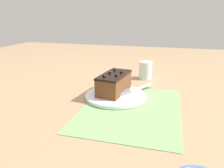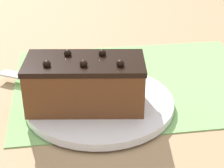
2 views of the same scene
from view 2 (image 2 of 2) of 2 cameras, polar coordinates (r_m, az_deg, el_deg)
name	(u,v)px [view 2 (image 2 of 2)]	position (r m, az deg, el deg)	size (l,w,h in m)	color
ground_plane	(139,82)	(0.70, 4.13, 0.31)	(3.00, 3.00, 0.00)	#9E7F5B
placemat_woven	(139,81)	(0.70, 4.14, 0.46)	(0.46, 0.34, 0.00)	#7AB266
cake_plate	(100,102)	(0.62, -1.91, -2.82)	(0.24, 0.24, 0.01)	white
chocolate_cake	(85,83)	(0.58, -4.10, 0.18)	(0.19, 0.11, 0.09)	brown
serving_knife	(75,85)	(0.65, -5.70, -0.08)	(0.21, 0.13, 0.01)	slate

